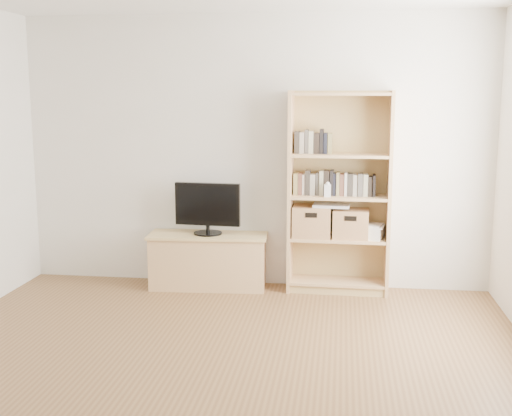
% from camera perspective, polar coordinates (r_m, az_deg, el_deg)
% --- Properties ---
extents(floor, '(4.50, 5.00, 0.01)m').
position_cam_1_polar(floor, '(4.13, -5.08, -16.45)').
color(floor, brown).
rests_on(floor, ground).
extents(back_wall, '(4.50, 0.02, 2.60)m').
position_cam_1_polar(back_wall, '(6.19, -0.17, 4.99)').
color(back_wall, silver).
rests_on(back_wall, floor).
extents(tv_stand, '(1.12, 0.48, 0.50)m').
position_cam_1_polar(tv_stand, '(6.24, -4.26, -4.79)').
color(tv_stand, tan).
rests_on(tv_stand, floor).
extents(bookshelf, '(0.95, 0.35, 1.88)m').
position_cam_1_polar(bookshelf, '(6.01, 7.41, 1.31)').
color(bookshelf, tan).
rests_on(bookshelf, floor).
extents(television, '(0.63, 0.09, 0.50)m').
position_cam_1_polar(television, '(6.13, -4.33, -0.07)').
color(television, black).
rests_on(television, tv_stand).
extents(books_row_mid, '(0.79, 0.16, 0.21)m').
position_cam_1_polar(books_row_mid, '(6.02, 7.43, 2.14)').
color(books_row_mid, olive).
rests_on(books_row_mid, bookshelf).
extents(books_row_upper, '(0.42, 0.16, 0.22)m').
position_cam_1_polar(books_row_upper, '(5.98, 5.50, 5.89)').
color(books_row_upper, olive).
rests_on(books_row_upper, bookshelf).
extents(baby_monitor, '(0.06, 0.04, 0.11)m').
position_cam_1_polar(baby_monitor, '(5.90, 6.38, 1.54)').
color(baby_monitor, white).
rests_on(baby_monitor, bookshelf).
extents(basket_left, '(0.36, 0.29, 0.29)m').
position_cam_1_polar(basket_left, '(6.06, 4.97, -1.19)').
color(basket_left, '#A27649').
rests_on(basket_left, bookshelf).
extents(basket_right, '(0.34, 0.28, 0.27)m').
position_cam_1_polar(basket_right, '(6.05, 8.43, -1.39)').
color(basket_right, '#A27649').
rests_on(basket_right, bookshelf).
extents(laptop, '(0.35, 0.25, 0.03)m').
position_cam_1_polar(laptop, '(6.01, 6.73, 0.24)').
color(laptop, silver).
rests_on(laptop, basket_left).
extents(magazine_stack, '(0.22, 0.27, 0.11)m').
position_cam_1_polar(magazine_stack, '(6.07, 10.39, -2.17)').
color(magazine_stack, beige).
rests_on(magazine_stack, bookshelf).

